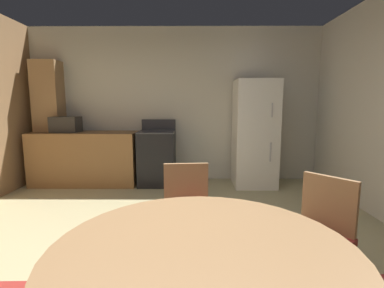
# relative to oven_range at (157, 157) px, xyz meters

# --- Properties ---
(ground_plane) EXTENTS (14.00, 14.00, 0.00)m
(ground_plane) POSITION_rel_oven_range_xyz_m (0.30, -2.75, -0.47)
(ground_plane) COLOR tan
(wall_back) EXTENTS (5.40, 0.12, 2.70)m
(wall_back) POSITION_rel_oven_range_xyz_m (0.30, 0.40, 0.88)
(wall_back) COLOR beige
(wall_back) RESTS_ON ground
(kitchen_counter) EXTENTS (1.76, 0.60, 0.90)m
(kitchen_counter) POSITION_rel_oven_range_xyz_m (-1.23, -0.00, -0.02)
(kitchen_counter) COLOR olive
(kitchen_counter) RESTS_ON ground
(pantry_column) EXTENTS (0.44, 0.36, 2.10)m
(pantry_column) POSITION_rel_oven_range_xyz_m (-1.89, 0.18, 0.58)
(pantry_column) COLOR #9E754C
(pantry_column) RESTS_ON ground
(oven_range) EXTENTS (0.60, 0.60, 1.10)m
(oven_range) POSITION_rel_oven_range_xyz_m (0.00, 0.00, 0.00)
(oven_range) COLOR black
(oven_range) RESTS_ON ground
(refrigerator) EXTENTS (0.68, 0.68, 1.76)m
(refrigerator) POSITION_rel_oven_range_xyz_m (1.64, -0.05, 0.41)
(refrigerator) COLOR white
(refrigerator) RESTS_ON ground
(microwave) EXTENTS (0.44, 0.32, 0.26)m
(microwave) POSITION_rel_oven_range_xyz_m (-1.53, -0.00, 0.56)
(microwave) COLOR #2D2B28
(microwave) RESTS_ON kitchen_counter
(dining_table) EXTENTS (1.33, 1.33, 0.76)m
(dining_table) POSITION_rel_oven_range_xyz_m (0.67, -3.54, 0.14)
(dining_table) COLOR #9E754C
(dining_table) RESTS_ON ground
(chair_north) EXTENTS (0.43, 0.43, 0.87)m
(chair_north) POSITION_rel_oven_range_xyz_m (0.57, -2.46, 0.03)
(chair_north) COLOR #9E754C
(chair_north) RESTS_ON ground
(chair_northeast) EXTENTS (0.56, 0.56, 0.87)m
(chair_northeast) POSITION_rel_oven_range_xyz_m (1.50, -2.84, 0.03)
(chair_northeast) COLOR #9E754C
(chair_northeast) RESTS_ON ground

